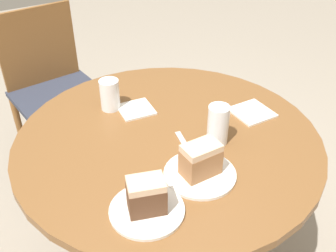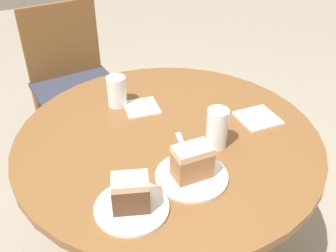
% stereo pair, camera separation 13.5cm
% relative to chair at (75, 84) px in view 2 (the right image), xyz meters
% --- Properties ---
extents(table, '(1.06, 1.06, 0.71)m').
position_rel_chair_xyz_m(table, '(0.13, -0.94, 0.06)').
color(table, brown).
rests_on(table, ground_plane).
extents(chair, '(0.48, 0.50, 0.89)m').
position_rel_chair_xyz_m(chair, '(0.00, 0.00, 0.00)').
color(chair, brown).
rests_on(chair, ground_plane).
extents(plate_near, '(0.22, 0.22, 0.01)m').
position_rel_chair_xyz_m(plate_near, '(0.11, -1.17, 0.24)').
color(plate_near, silver).
rests_on(plate_near, table).
extents(plate_far, '(0.21, 0.21, 0.01)m').
position_rel_chair_xyz_m(plate_far, '(-0.10, -1.21, 0.24)').
color(plate_far, silver).
rests_on(plate_far, table).
extents(cake_slice_near, '(0.11, 0.07, 0.10)m').
position_rel_chair_xyz_m(cake_slice_near, '(0.11, -1.17, 0.29)').
color(cake_slice_near, '#9E6B42').
rests_on(cake_slice_near, plate_near).
extents(cake_slice_far, '(0.12, 0.10, 0.10)m').
position_rel_chair_xyz_m(cake_slice_far, '(-0.10, -1.21, 0.29)').
color(cake_slice_far, brown).
rests_on(cake_slice_far, plate_far).
extents(glass_lemonade, '(0.07, 0.07, 0.12)m').
position_rel_chair_xyz_m(glass_lemonade, '(0.04, -0.67, 0.29)').
color(glass_lemonade, beige).
rests_on(glass_lemonade, table).
extents(glass_water, '(0.07, 0.07, 0.14)m').
position_rel_chair_xyz_m(glass_water, '(0.25, -1.06, 0.29)').
color(glass_water, silver).
rests_on(glass_water, table).
extents(napkin_stack, '(0.14, 0.14, 0.01)m').
position_rel_chair_xyz_m(napkin_stack, '(0.48, -0.98, 0.24)').
color(napkin_stack, silver).
rests_on(napkin_stack, table).
extents(fork, '(0.06, 0.18, 0.00)m').
position_rel_chair_xyz_m(fork, '(0.15, -1.03, 0.23)').
color(fork, silver).
rests_on(fork, table).
extents(napkin_side, '(0.14, 0.14, 0.01)m').
position_rel_chair_xyz_m(napkin_side, '(0.11, -0.74, 0.24)').
color(napkin_side, silver).
rests_on(napkin_side, table).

